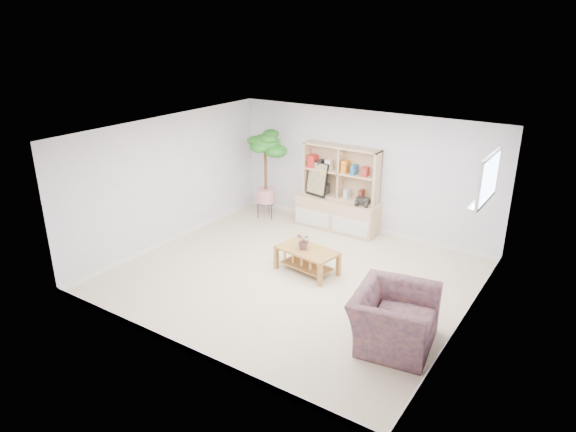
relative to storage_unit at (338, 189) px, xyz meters
The scene contains 14 objects.
floor 2.43m from the storage_unit, 79.95° to the right, with size 5.50×5.00×0.01m, color beige.
ceiling 2.75m from the storage_unit, 79.95° to the right, with size 5.50×5.00×0.01m, color silver.
walls 2.30m from the storage_unit, 79.95° to the right, with size 5.51×5.01×2.40m.
baseboard 2.41m from the storage_unit, 79.95° to the right, with size 5.50×5.00×0.10m, color white, non-canonical shape.
window 3.71m from the storage_unit, 27.68° to the right, with size 0.10×0.98×0.68m, color #D1E4FF, non-canonical shape.
window_sill 3.58m from the storage_unit, 28.14° to the right, with size 0.14×1.00×0.04m, color white.
storage_unit is the anchor object (origin of this frame).
poster 0.49m from the storage_unit, behind, with size 0.50×0.12×0.69m, color yellow, non-canonical shape.
toy_truck 0.60m from the storage_unit, ahead, with size 0.35×0.24×0.19m, color black, non-canonical shape.
coffee_table 2.13m from the storage_unit, 75.88° to the right, with size 1.02×0.55×0.42m, color olive, non-canonical shape.
table_plant 2.06m from the storage_unit, 77.34° to the right, with size 0.26×0.23×0.29m, color #245D21.
floor_tree 1.60m from the storage_unit, behind, with size 0.69×0.69×1.88m, color #165E15, non-canonical shape.
armchair 3.99m from the storage_unit, 50.97° to the right, with size 1.14×1.00×0.85m, color #1E2247.
sill_plant 3.65m from the storage_unit, 29.37° to the right, with size 0.14×0.11×0.25m, color #165E15.
Camera 1 is at (4.13, -6.37, 4.00)m, focal length 32.00 mm.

